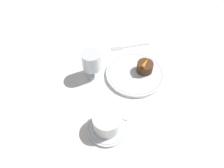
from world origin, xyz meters
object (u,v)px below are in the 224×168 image
coffee_cup (107,121)px  wine_glass (92,62)px  dessert_cake (145,67)px  dinner_plate (135,74)px  fork (126,47)px

coffee_cup → wine_glass: wine_glass is taller
wine_glass → dessert_cake: bearing=-92.2°
coffee_cup → wine_glass: (0.25, 0.04, 0.03)m
dinner_plate → wine_glass: wine_glass is taller
coffee_cup → dessert_cake: bearing=-35.6°
dinner_plate → wine_glass: bearing=84.2°
fork → dessert_cake: dessert_cake is taller
dinner_plate → wine_glass: 0.19m
wine_glass → fork: size_ratio=0.63×
dessert_cake → coffee_cup: bearing=144.4°
dessert_cake → wine_glass: bearing=87.8°
dinner_plate → wine_glass: size_ratio=2.07×
dessert_cake → dinner_plate: bearing=103.3°
fork → wine_glass: bearing=133.9°
wine_glass → dessert_cake: size_ratio=1.76×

